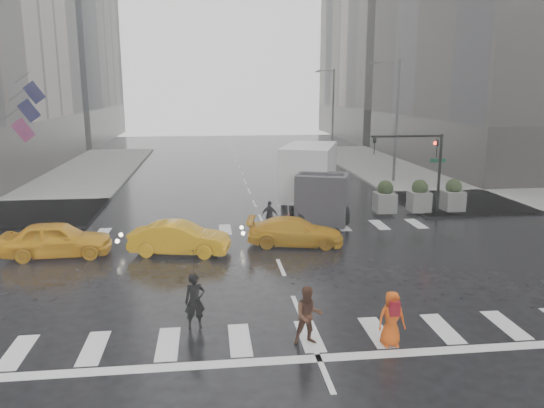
{
  "coord_description": "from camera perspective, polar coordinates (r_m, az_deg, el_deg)",
  "views": [
    {
      "loc": [
        -2.76,
        -19.8,
        6.96
      ],
      "look_at": [
        -0.11,
        2.0,
        2.14
      ],
      "focal_mm": 35.0,
      "sensor_mm": 36.0,
      "label": 1
    }
  ],
  "objects": [
    {
      "name": "traffic_signal_pole",
      "position": [
        30.42,
        15.95,
        4.83
      ],
      "size": [
        4.45,
        0.42,
        4.5
      ],
      "color": "black",
      "rests_on": "ground"
    },
    {
      "name": "planter_east",
      "position": [
        31.77,
        18.9,
        0.85
      ],
      "size": [
        1.1,
        1.1,
        1.8
      ],
      "color": "slate",
      "rests_on": "ground"
    },
    {
      "name": "pedestrian_orange",
      "position": [
        15.19,
        12.74,
        -11.91
      ],
      "size": [
        0.77,
        0.51,
        1.56
      ],
      "rotation": [
        0.0,
        0.0,
        0.01
      ],
      "color": "#E35210",
      "rests_on": "ground"
    },
    {
      "name": "ground",
      "position": [
        21.17,
        0.96,
        -6.82
      ],
      "size": [
        120.0,
        120.0,
        0.0
      ],
      "primitive_type": "plane",
      "color": "black",
      "rests_on": "ground"
    },
    {
      "name": "building_ne_far",
      "position": [
        82.71,
        16.58,
        18.35
      ],
      "size": [
        26.05,
        26.05,
        36.0
      ],
      "color": "#AEA798",
      "rests_on": "ground"
    },
    {
      "name": "pedestrian_black",
      "position": [
        15.69,
        -8.39,
        -7.72
      ],
      "size": [
        1.13,
        1.15,
        2.43
      ],
      "rotation": [
        0.0,
        0.0,
        0.2
      ],
      "color": "black",
      "rests_on": "ground"
    },
    {
      "name": "planter_mid",
      "position": [
        30.95,
        15.56,
        0.78
      ],
      "size": [
        1.1,
        1.1,
        1.8
      ],
      "color": "slate",
      "rests_on": "ground"
    },
    {
      "name": "pedestrian_far_b",
      "position": [
        28.76,
        3.46,
        0.18
      ],
      "size": [
        1.26,
        0.85,
        1.8
      ],
      "primitive_type": "imported",
      "rotation": [
        0.0,
        0.0,
        2.95
      ],
      "color": "black",
      "rests_on": "ground"
    },
    {
      "name": "taxi_mid",
      "position": [
        22.95,
        -9.91,
        -3.66
      ],
      "size": [
        4.42,
        2.3,
        1.39
      ],
      "primitive_type": "imported",
      "rotation": [
        0.0,
        0.0,
        1.37
      ],
      "color": "orange",
      "rests_on": "ground"
    },
    {
      "name": "flag_cluster",
      "position": [
        40.26,
        -25.09,
        9.35
      ],
      "size": [
        2.87,
        3.06,
        4.69
      ],
      "color": "#59595B",
      "rests_on": "ground"
    },
    {
      "name": "street_lamp_far",
      "position": [
        59.42,
        6.45,
        10.35
      ],
      "size": [
        2.15,
        0.22,
        9.0
      ],
      "color": "#59595B",
      "rests_on": "ground"
    },
    {
      "name": "planter_west",
      "position": [
        30.25,
        12.05,
        0.7
      ],
      "size": [
        1.1,
        1.1,
        1.8
      ],
      "color": "slate",
      "rests_on": "ground"
    },
    {
      "name": "road_markings",
      "position": [
        21.17,
        0.96,
        -6.81
      ],
      "size": [
        18.0,
        48.0,
        0.01
      ],
      "primitive_type": null,
      "color": "silver",
      "rests_on": "ground"
    },
    {
      "name": "taxi_rear",
      "position": [
        23.93,
        2.52,
        -2.99
      ],
      "size": [
        4.08,
        2.42,
        1.25
      ],
      "primitive_type": "imported",
      "rotation": [
        0.0,
        0.0,
        1.39
      ],
      "color": "orange",
      "rests_on": "ground"
    },
    {
      "name": "sidewalk_ne",
      "position": [
        43.98,
        23.62,
        2.32
      ],
      "size": [
        35.0,
        35.0,
        0.15
      ],
      "primitive_type": "cube",
      "color": "slate",
      "rests_on": "ground"
    },
    {
      "name": "taxi_front",
      "position": [
        24.03,
        -22.09,
        -3.54
      ],
      "size": [
        4.46,
        1.92,
        1.5
      ],
      "primitive_type": "imported",
      "rotation": [
        0.0,
        0.0,
        1.6
      ],
      "color": "orange",
      "rests_on": "ground"
    },
    {
      "name": "street_lamp_near",
      "position": [
        40.23,
        13.06,
        9.19
      ],
      "size": [
        2.15,
        0.22,
        9.0
      ],
      "color": "#59595B",
      "rests_on": "ground"
    },
    {
      "name": "pedestrian_brown",
      "position": [
        14.93,
        3.94,
        -11.88
      ],
      "size": [
        0.84,
        0.67,
        1.67
      ],
      "primitive_type": "imported",
      "rotation": [
        0.0,
        0.0,
        0.05
      ],
      "color": "#442618",
      "rests_on": "ground"
    },
    {
      "name": "pedestrian_far_a",
      "position": [
        26.35,
        -0.23,
        -1.27
      ],
      "size": [
        1.02,
        0.88,
        1.49
      ],
      "primitive_type": "imported",
      "rotation": [
        0.0,
        0.0,
        2.66
      ],
      "color": "black",
      "rests_on": "ground"
    },
    {
      "name": "box_truck",
      "position": [
        29.75,
        4.35,
        2.77
      ],
      "size": [
        2.66,
        7.11,
        3.78
      ],
      "rotation": [
        0.0,
        0.0,
        -0.33
      ],
      "color": "silver",
      "rests_on": "ground"
    }
  ]
}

